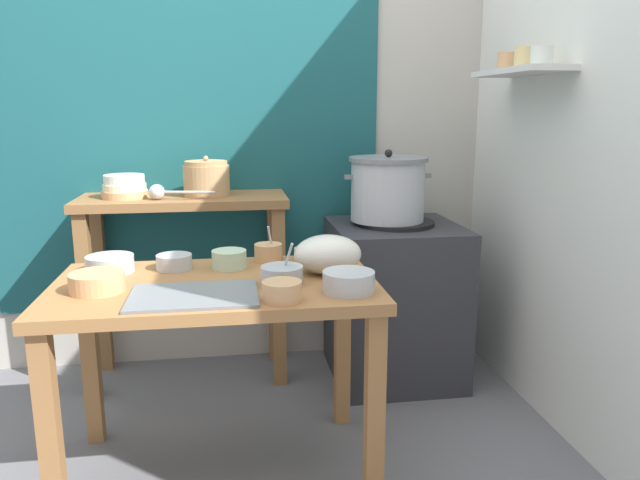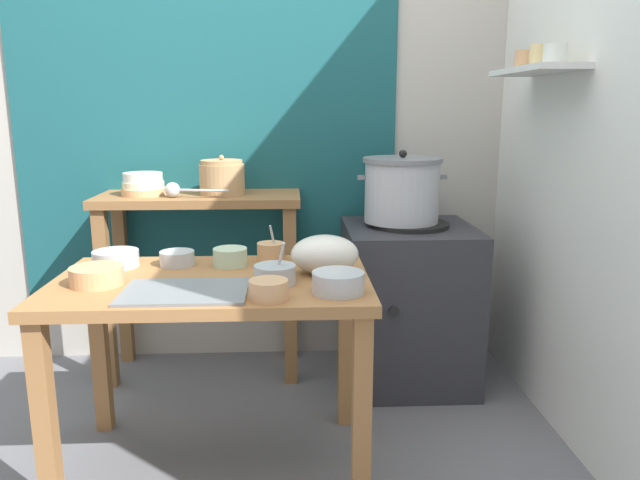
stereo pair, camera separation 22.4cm
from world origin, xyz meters
The scene contains 21 objects.
ground_plane centered at (0.00, 0.00, 0.00)m, with size 9.00×9.00×0.00m, color slate.
wall_back centered at (0.08, 1.10, 1.30)m, with size 4.40×0.12×2.60m.
wall_right centered at (1.40, 0.20, 1.30)m, with size 0.30×3.20×2.60m.
prep_table centered at (-0.01, 0.00, 0.61)m, with size 1.10×0.66×0.72m.
back_shelf_table centered at (-0.17, 0.83, 0.68)m, with size 0.96×0.40×0.90m.
stove_block centered at (0.82, 0.70, 0.38)m, with size 0.60×0.61×0.78m.
steamer_pot centered at (0.78, 0.72, 0.93)m, with size 0.42×0.37×0.34m.
clay_pot centered at (-0.06, 0.83, 0.98)m, with size 0.21×0.21×0.19m.
bowl_stack_enamel centered at (-0.43, 0.82, 0.95)m, with size 0.21×0.21×0.11m.
ladle centered at (-0.26, 0.74, 0.94)m, with size 0.30×0.09×0.07m.
serving_tray centered at (-0.08, -0.17, 0.72)m, with size 0.40×0.28×0.01m, color slate.
plastic_bag centered at (0.39, 0.05, 0.79)m, with size 0.24×0.19×0.14m, color silver.
prep_bowl_0 centered at (-0.16, 0.19, 0.75)m, with size 0.13×0.13×0.05m.
prep_bowl_1 centered at (0.04, 0.17, 0.76)m, with size 0.13×0.13×0.07m.
prep_bowl_2 centered at (-0.39, -0.05, 0.75)m, with size 0.18×0.18×0.06m.
prep_bowl_3 centered at (0.42, -0.18, 0.76)m, with size 0.17×0.17×0.07m.
prep_bowl_4 centered at (0.19, 0.26, 0.76)m, with size 0.11×0.11×0.14m.
prep_bowl_5 centered at (0.21, -0.07, 0.75)m, with size 0.14×0.14×0.15m.
prep_bowl_6 centered at (-0.39, 0.18, 0.75)m, with size 0.17×0.17×0.06m.
prep_bowl_7 centered at (0.35, 0.25, 0.75)m, with size 0.12×0.12×0.05m.
prep_bowl_8 centered at (0.20, -0.24, 0.75)m, with size 0.12×0.12×0.06m.
Camera 1 is at (0.05, -2.01, 1.30)m, focal length 33.67 mm.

